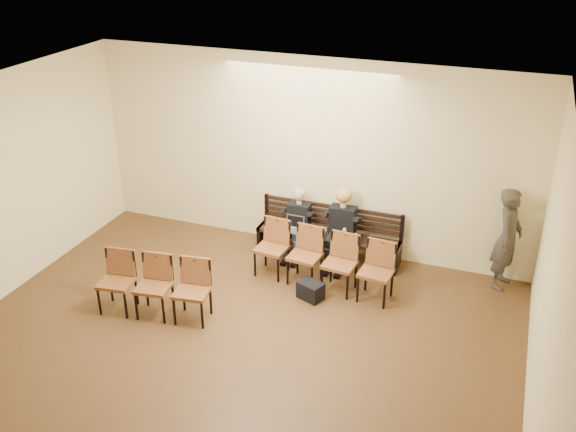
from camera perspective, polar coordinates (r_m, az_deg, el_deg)
name	(u,v)px	position (r m, az deg, el deg)	size (l,w,h in m)	color
ground	(174,425)	(8.35, -10.12, -17.85)	(10.00, 10.00, 0.00)	#52361C
room_walls	(191,212)	(7.46, -8.64, 0.32)	(8.02, 10.01, 3.51)	beige
bench	(328,245)	(11.52, 3.56, -2.63)	(2.60, 0.90, 0.45)	black
seated_man	(297,225)	(11.40, 0.81, -0.83)	(0.49, 0.68, 1.18)	black
seated_woman	(341,230)	(11.15, 4.72, -1.22)	(0.56, 0.77, 1.30)	black
laptop	(292,231)	(11.24, 0.39, -1.34)	(0.33, 0.26, 0.24)	#BBBABF
water_bottle	(344,242)	(10.94, 4.99, -2.29)	(0.07, 0.07, 0.24)	silver
bag	(311,291)	(10.37, 2.02, -6.64)	(0.39, 0.27, 0.29)	black
passerby	(509,232)	(10.88, 19.03, -1.32)	(0.73, 0.48, 2.00)	#39352F
chair_row_front	(153,287)	(10.02, -11.87, -6.23)	(1.73, 0.53, 0.97)	brown
chair_row_back	(322,261)	(10.52, 3.03, -3.97)	(2.35, 0.53, 0.97)	brown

